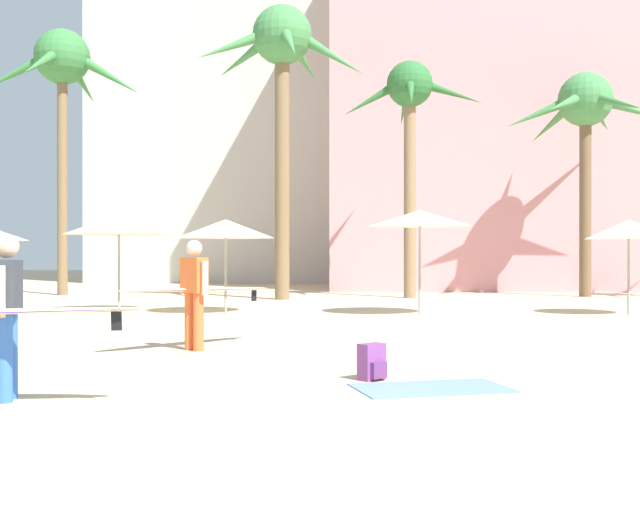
{
  "coord_description": "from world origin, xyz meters",
  "views": [
    {
      "loc": [
        0.94,
        -6.46,
        1.46
      ],
      "look_at": [
        0.19,
        6.92,
        1.41
      ],
      "focal_mm": 45.0,
      "sensor_mm": 36.0,
      "label": 1
    }
  ],
  "objects_px": {
    "palm_tree_right": "(62,72)",
    "cafe_umbrella_4": "(119,225)",
    "cafe_umbrella_0": "(629,229)",
    "cafe_umbrella_3": "(420,218)",
    "palm_tree_left": "(410,108)",
    "cafe_umbrella_5": "(226,229)",
    "person_near_left": "(196,290)",
    "backpack": "(372,363)",
    "person_mid_left": "(2,310)",
    "palm_tree_far_right": "(282,61)",
    "palm_tree_center": "(585,113)",
    "beach_towel": "(432,388)"
  },
  "relations": [
    {
      "from": "palm_tree_center",
      "to": "palm_tree_left",
      "type": "bearing_deg",
      "value": -169.61
    },
    {
      "from": "cafe_umbrella_5",
      "to": "person_mid_left",
      "type": "distance_m",
      "value": 11.79
    },
    {
      "from": "cafe_umbrella_0",
      "to": "cafe_umbrella_4",
      "type": "relative_size",
      "value": 0.84
    },
    {
      "from": "cafe_umbrella_4",
      "to": "palm_tree_far_right",
      "type": "bearing_deg",
      "value": 57.68
    },
    {
      "from": "palm_tree_center",
      "to": "cafe_umbrella_3",
      "type": "xyz_separation_m",
      "value": [
        -6.03,
        -8.04,
        -3.83
      ]
    },
    {
      "from": "cafe_umbrella_0",
      "to": "beach_towel",
      "type": "relative_size",
      "value": 1.38
    },
    {
      "from": "palm_tree_right",
      "to": "cafe_umbrella_4",
      "type": "distance_m",
      "value": 10.43
    },
    {
      "from": "cafe_umbrella_3",
      "to": "person_mid_left",
      "type": "height_order",
      "value": "cafe_umbrella_3"
    },
    {
      "from": "palm_tree_right",
      "to": "cafe_umbrella_5",
      "type": "bearing_deg",
      "value": -47.96
    },
    {
      "from": "palm_tree_far_right",
      "to": "backpack",
      "type": "distance_m",
      "value": 17.62
    },
    {
      "from": "cafe_umbrella_0",
      "to": "person_mid_left",
      "type": "bearing_deg",
      "value": -129.74
    },
    {
      "from": "person_near_left",
      "to": "backpack",
      "type": "bearing_deg",
      "value": 82.7
    },
    {
      "from": "palm_tree_left",
      "to": "cafe_umbrella_4",
      "type": "relative_size",
      "value": 2.86
    },
    {
      "from": "cafe_umbrella_0",
      "to": "cafe_umbrella_3",
      "type": "relative_size",
      "value": 0.91
    },
    {
      "from": "backpack",
      "to": "person_near_left",
      "type": "height_order",
      "value": "person_near_left"
    },
    {
      "from": "palm_tree_right",
      "to": "cafe_umbrella_5",
      "type": "height_order",
      "value": "palm_tree_right"
    },
    {
      "from": "palm_tree_left",
      "to": "cafe_umbrella_5",
      "type": "xyz_separation_m",
      "value": [
        -4.83,
        -6.78,
        -4.13
      ]
    },
    {
      "from": "palm_tree_left",
      "to": "backpack",
      "type": "height_order",
      "value": "palm_tree_left"
    },
    {
      "from": "beach_towel",
      "to": "person_mid_left",
      "type": "xyz_separation_m",
      "value": [
        -4.25,
        -1.05,
        0.89
      ]
    },
    {
      "from": "palm_tree_left",
      "to": "palm_tree_center",
      "type": "height_order",
      "value": "palm_tree_left"
    },
    {
      "from": "palm_tree_left",
      "to": "palm_tree_right",
      "type": "distance_m",
      "value": 12.06
    },
    {
      "from": "palm_tree_left",
      "to": "person_near_left",
      "type": "height_order",
      "value": "palm_tree_left"
    },
    {
      "from": "cafe_umbrella_4",
      "to": "backpack",
      "type": "xyz_separation_m",
      "value": [
        6.18,
        -10.32,
        -1.96
      ]
    },
    {
      "from": "palm_tree_left",
      "to": "cafe_umbrella_3",
      "type": "bearing_deg",
      "value": -91.18
    },
    {
      "from": "palm_tree_center",
      "to": "cafe_umbrella_0",
      "type": "relative_size",
      "value": 3.33
    },
    {
      "from": "palm_tree_center",
      "to": "beach_towel",
      "type": "xyz_separation_m",
      "value": [
        -6.61,
        -18.54,
        -6.11
      ]
    },
    {
      "from": "palm_tree_center",
      "to": "cafe_umbrella_0",
      "type": "distance_m",
      "value": 8.93
    },
    {
      "from": "palm_tree_center",
      "to": "person_near_left",
      "type": "distance_m",
      "value": 18.87
    },
    {
      "from": "palm_tree_far_right",
      "to": "person_mid_left",
      "type": "xyz_separation_m",
      "value": [
        -0.91,
        -17.42,
        -6.58
      ]
    },
    {
      "from": "cafe_umbrella_3",
      "to": "beach_towel",
      "type": "distance_m",
      "value": 10.76
    },
    {
      "from": "palm_tree_left",
      "to": "person_mid_left",
      "type": "height_order",
      "value": "palm_tree_left"
    },
    {
      "from": "palm_tree_left",
      "to": "cafe_umbrella_4",
      "type": "height_order",
      "value": "palm_tree_left"
    },
    {
      "from": "palm_tree_far_right",
      "to": "person_near_left",
      "type": "bearing_deg",
      "value": -89.72
    },
    {
      "from": "backpack",
      "to": "cafe_umbrella_3",
      "type": "bearing_deg",
      "value": 129.42
    },
    {
      "from": "cafe_umbrella_0",
      "to": "cafe_umbrella_5",
      "type": "relative_size",
      "value": 0.94
    },
    {
      "from": "beach_towel",
      "to": "palm_tree_far_right",
      "type": "bearing_deg",
      "value": 101.52
    },
    {
      "from": "cafe_umbrella_5",
      "to": "palm_tree_center",
      "type": "bearing_deg",
      "value": 36.25
    },
    {
      "from": "cafe_umbrella_3",
      "to": "palm_tree_left",
      "type": "bearing_deg",
      "value": 88.82
    },
    {
      "from": "palm_tree_right",
      "to": "cafe_umbrella_4",
      "type": "height_order",
      "value": "palm_tree_right"
    },
    {
      "from": "person_mid_left",
      "to": "cafe_umbrella_0",
      "type": "bearing_deg",
      "value": -140.47
    },
    {
      "from": "person_near_left",
      "to": "person_mid_left",
      "type": "bearing_deg",
      "value": 26.77
    },
    {
      "from": "palm_tree_far_right",
      "to": "beach_towel",
      "type": "distance_m",
      "value": 18.3
    },
    {
      "from": "cafe_umbrella_3",
      "to": "cafe_umbrella_4",
      "type": "distance_m",
      "value": 7.4
    },
    {
      "from": "palm_tree_right",
      "to": "palm_tree_far_right",
      "type": "relative_size",
      "value": 1.0
    },
    {
      "from": "beach_towel",
      "to": "palm_tree_left",
      "type": "bearing_deg",
      "value": 87.64
    },
    {
      "from": "cafe_umbrella_3",
      "to": "palm_tree_center",
      "type": "bearing_deg",
      "value": 53.11
    },
    {
      "from": "cafe_umbrella_0",
      "to": "palm_tree_right",
      "type": "bearing_deg",
      "value": 154.81
    },
    {
      "from": "cafe_umbrella_4",
      "to": "cafe_umbrella_0",
      "type": "bearing_deg",
      "value": -0.89
    },
    {
      "from": "palm_tree_center",
      "to": "person_mid_left",
      "type": "height_order",
      "value": "palm_tree_center"
    },
    {
      "from": "beach_towel",
      "to": "person_near_left",
      "type": "xyz_separation_m",
      "value": [
        -3.27,
        3.34,
        0.89
      ]
    }
  ]
}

